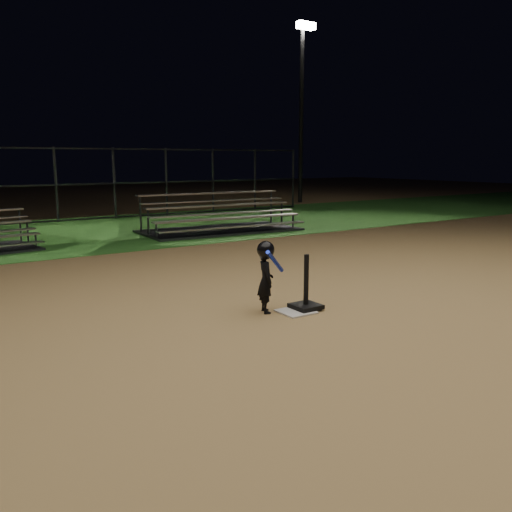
% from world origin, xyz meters
% --- Properties ---
extents(ground, '(80.00, 80.00, 0.00)m').
position_xyz_m(ground, '(0.00, 0.00, 0.00)').
color(ground, '#A37E49').
rests_on(ground, ground).
extents(grass_strip, '(60.00, 8.00, 0.01)m').
position_xyz_m(grass_strip, '(0.00, 10.00, 0.01)').
color(grass_strip, '#28601F').
rests_on(grass_strip, ground).
extents(home_plate, '(0.45, 0.45, 0.02)m').
position_xyz_m(home_plate, '(0.00, 0.00, 0.01)').
color(home_plate, beige).
rests_on(home_plate, ground).
extents(batting_tee, '(0.38, 0.38, 0.77)m').
position_xyz_m(batting_tee, '(0.20, 0.03, 0.17)').
color(batting_tee, black).
rests_on(batting_tee, home_plate).
extents(child_batter, '(0.48, 0.50, 1.01)m').
position_xyz_m(child_batter, '(-0.34, 0.24, 0.54)').
color(child_batter, black).
rests_on(child_batter, ground).
extents(bleacher_right, '(4.66, 2.46, 1.11)m').
position_xyz_m(bleacher_right, '(3.34, 7.86, 0.23)').
color(bleacher_right, '#A5A6AA').
rests_on(bleacher_right, ground).
extents(backstop_fence, '(20.08, 0.08, 2.50)m').
position_xyz_m(backstop_fence, '(0.00, 13.00, 1.25)').
color(backstop_fence, '#38383D').
rests_on(backstop_fence, ground).
extents(light_pole_right, '(0.90, 0.53, 8.30)m').
position_xyz_m(light_pole_right, '(12.00, 14.94, 4.95)').
color(light_pole_right, '#2D2D30').
rests_on(light_pole_right, ground).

